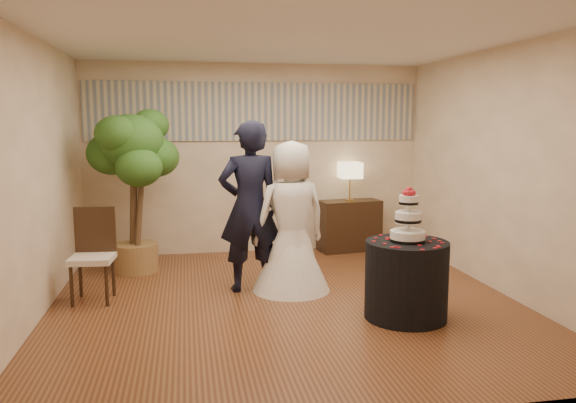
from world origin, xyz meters
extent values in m
cube|color=brown|center=(0.00, 0.00, 0.00)|extent=(5.00, 5.00, 0.00)
cube|color=white|center=(0.00, 0.00, 2.80)|extent=(5.00, 5.00, 0.00)
cube|color=beige|center=(0.00, 2.50, 1.40)|extent=(5.00, 0.06, 2.80)
cube|color=beige|center=(0.00, -2.50, 1.40)|extent=(5.00, 0.06, 2.80)
cube|color=beige|center=(-2.50, 0.00, 1.40)|extent=(0.06, 5.00, 2.80)
cube|color=beige|center=(2.50, 0.00, 1.40)|extent=(0.06, 5.00, 2.80)
cube|color=#A3A095|center=(0.00, 2.48, 2.10)|extent=(4.90, 0.02, 0.85)
imported|color=black|center=(-0.33, 0.52, 0.98)|extent=(0.76, 0.54, 1.97)
imported|color=white|center=(0.14, 0.42, 0.87)|extent=(1.08, 1.08, 1.74)
cylinder|color=black|center=(1.09, -0.71, 0.39)|extent=(1.05, 1.05, 0.78)
cube|color=black|center=(1.40, 2.28, 0.39)|extent=(0.98, 0.54, 0.77)
camera|label=1|loc=(-1.04, -5.83, 1.95)|focal=35.00mm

